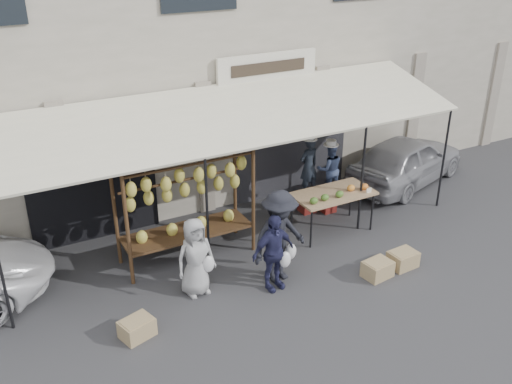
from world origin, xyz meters
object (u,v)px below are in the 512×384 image
banana_rack (185,185)px  produce_table (334,195)px  customer_right (279,237)px  customer_left (195,257)px  crate_near_b (403,259)px  vendor_left (309,166)px  vendor_right (330,169)px  crate_far (137,328)px  sedan (406,160)px  crate_near_a (378,269)px  customer_mid (273,252)px

banana_rack → produce_table: 3.20m
customer_right → customer_left: bearing=155.9°
customer_left → crate_near_b: size_ratio=2.78×
vendor_left → vendor_right: (0.42, -0.21, -0.08)m
crate_far → sedan: bearing=18.0°
vendor_right → crate_near_a: bearing=91.8°
customer_mid → crate_near_a: customer_mid is taller
vendor_left → customer_left: vendor_left is taller
banana_rack → vendor_left: banana_rack is taller
produce_table → crate_far: bearing=-164.3°
crate_near_a → crate_near_b: 0.64m
produce_table → sedan: sedan is taller
customer_right → produce_table: bearing=16.2°
produce_table → customer_mid: size_ratio=1.16×
banana_rack → crate_near_a: 3.91m
vendor_left → crate_near_b: (0.35, -2.81, -0.96)m
customer_right → crate_far: bearing=175.1°
customer_right → crate_near_b: 2.54m
crate_near_a → customer_mid: bearing=161.8°
customer_left → crate_near_b: bearing=-20.4°
crate_far → sedan: size_ratio=0.14×
vendor_left → customer_mid: (-2.18, -2.23, -0.39)m
crate_far → banana_rack: bearing=48.0°
vendor_left → crate_near_a: size_ratio=2.57×
produce_table → customer_mid: bearing=-151.0°
customer_left → customer_right: customer_right is taller
crate_near_b → crate_far: (-5.10, 0.44, -0.00)m
crate_near_a → sedan: (3.32, 3.01, 0.47)m
customer_mid → crate_far: size_ratio=2.89×
customer_right → vendor_left: bearing=34.8°
customer_left → crate_far: 1.57m
customer_left → vendor_right: bearing=17.0°
banana_rack → customer_right: bearing=-52.0°
vendor_right → banana_rack: bearing=22.4°
vendor_left → sedan: bearing=175.8°
customer_right → sedan: bearing=12.4°
crate_near_a → crate_far: bearing=173.8°
crate_far → customer_left: bearing=26.7°
crate_near_b → crate_far: crate_near_b is taller
vendor_right → crate_near_b: bearing=105.4°
vendor_left → customer_left: size_ratio=0.91×
crate_near_a → vendor_left: bearing=84.2°
vendor_right → crate_near_b: 2.75m
customer_right → crate_near_b: (2.30, -0.77, -0.74)m
customer_left → crate_far: (-1.31, -0.66, -0.58)m
vendor_right → crate_far: bearing=39.6°
vendor_right → produce_table: bearing=78.1°
vendor_left → customer_mid: size_ratio=0.91×
customer_right → sedan: (4.98, 2.21, -0.27)m
vendor_right → customer_right: 3.00m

